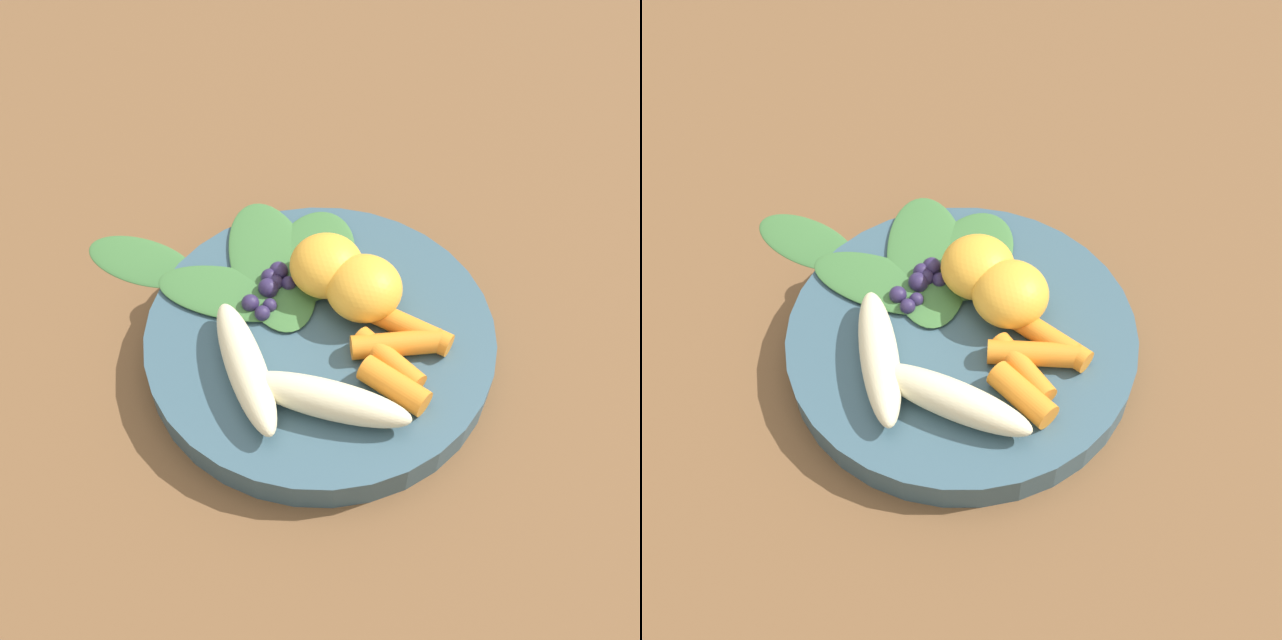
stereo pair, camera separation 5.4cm
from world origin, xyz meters
The scene contains 15 objects.
ground_plane centered at (0.00, 0.00, 0.00)m, with size 2.40×2.40×0.00m, color brown.
bowl centered at (0.00, 0.00, 0.01)m, with size 0.25×0.25×0.03m, color #385666.
banana_peeled_left centered at (0.00, -0.07, 0.04)m, with size 0.11×0.03×0.03m, color beige.
banana_peeled_right centered at (-0.05, -0.04, 0.04)m, with size 0.11×0.03×0.03m, color beige.
orange_segment_near centered at (0.01, 0.04, 0.05)m, with size 0.05×0.05×0.04m, color #F4A833.
orange_segment_far centered at (0.03, 0.02, 0.05)m, with size 0.06×0.06×0.04m, color #F4A833.
carrot_front centered at (0.05, -0.06, 0.04)m, with size 0.02×0.02×0.05m, color orange.
carrot_mid_left centered at (0.04, -0.04, 0.03)m, with size 0.02×0.02×0.06m, color orange.
carrot_mid_right centered at (0.05, -0.02, 0.03)m, with size 0.02×0.02×0.06m, color orange.
carrot_rear centered at (0.06, -0.01, 0.03)m, with size 0.02×0.02×0.06m, color orange.
blueberry_pile centered at (-0.03, 0.04, 0.03)m, with size 0.04×0.05×0.01m.
kale_leaf_left centered at (0.00, 0.07, 0.03)m, with size 0.10×0.06×0.01m, color #3D7038.
kale_leaf_right centered at (-0.03, 0.06, 0.03)m, with size 0.14×0.06×0.01m, color #3D7038.
kale_leaf_rear centered at (-0.07, 0.04, 0.03)m, with size 0.11×0.05×0.01m, color #3D7038.
kale_leaf_stray centered at (-0.14, 0.10, 0.00)m, with size 0.10×0.05×0.01m, color #3D7038.
Camera 1 is at (-0.02, -0.33, 0.46)m, focal length 42.51 mm.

